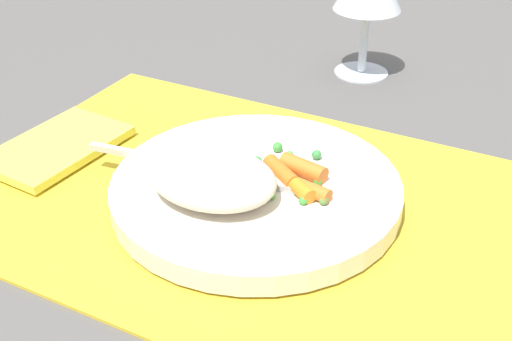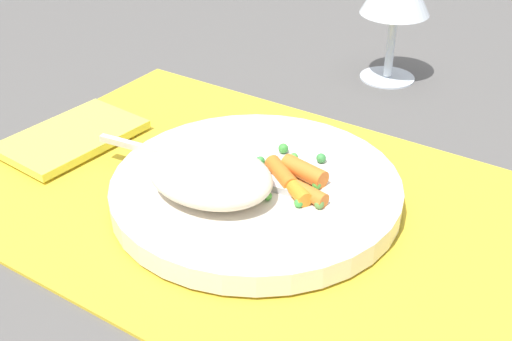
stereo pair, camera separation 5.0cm
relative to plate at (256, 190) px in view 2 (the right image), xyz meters
name	(u,v)px [view 2 (the right image)]	position (x,y,z in m)	size (l,w,h in m)	color
ground_plane	(256,205)	(0.00, 0.00, -0.02)	(2.40, 2.40, 0.00)	#565451
placemat	(256,202)	(0.00, 0.00, -0.01)	(0.52, 0.35, 0.01)	gold
plate	(256,190)	(0.00, 0.00, 0.00)	(0.24, 0.24, 0.02)	silver
rice_mound	(210,175)	(-0.02, -0.03, 0.03)	(0.11, 0.08, 0.03)	beige
carrot_portion	(296,179)	(0.03, 0.01, 0.02)	(0.07, 0.06, 0.02)	orange
pea_scatter	(290,174)	(0.02, 0.02, 0.01)	(0.08, 0.08, 0.01)	green
fork	(214,167)	(-0.04, -0.01, 0.01)	(0.20, 0.04, 0.01)	#B9B9B9
napkin	(72,137)	(-0.21, -0.01, -0.01)	(0.08, 0.13, 0.01)	#EAE54C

